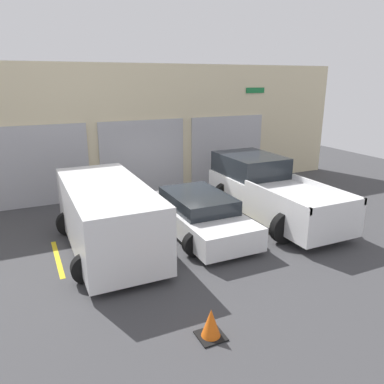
% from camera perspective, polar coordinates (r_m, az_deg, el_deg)
% --- Properties ---
extents(ground_plane, '(28.00, 28.00, 0.00)m').
position_cam_1_polar(ground_plane, '(12.39, -2.11, -3.55)').
color(ground_plane, '#3D3D3F').
extents(shophouse_building, '(17.58, 0.68, 4.87)m').
position_cam_1_polar(shophouse_building, '(14.82, -7.27, 9.27)').
color(shophouse_building, beige).
rests_on(shophouse_building, ground).
extents(pickup_truck, '(2.58, 5.27, 1.83)m').
position_cam_1_polar(pickup_truck, '(12.32, 11.58, 0.22)').
color(pickup_truck, white).
rests_on(pickup_truck, ground).
extents(sedan_white, '(2.18, 4.26, 1.16)m').
position_cam_1_polar(sedan_white, '(10.87, 1.06, -3.38)').
color(sedan_white, white).
rests_on(sedan_white, ground).
extents(sedan_side, '(2.35, 4.72, 1.77)m').
position_cam_1_polar(sedan_side, '(9.91, -12.76, -3.45)').
color(sedan_side, white).
rests_on(sedan_side, ground).
extents(parking_stripe_far_left, '(0.12, 2.20, 0.01)m').
position_cam_1_polar(parking_stripe_far_left, '(10.11, -19.80, -9.49)').
color(parking_stripe_far_left, gold).
rests_on(parking_stripe_far_left, ground).
extents(parking_stripe_left, '(0.12, 2.20, 0.01)m').
position_cam_1_polar(parking_stripe_left, '(10.58, -5.39, -7.29)').
color(parking_stripe_left, gold).
rests_on(parking_stripe_left, ground).
extents(parking_stripe_centre, '(0.12, 2.20, 0.01)m').
position_cam_1_polar(parking_stripe_centre, '(11.65, 6.97, -5.01)').
color(parking_stripe_centre, gold).
rests_on(parking_stripe_centre, ground).
extents(parking_stripe_right, '(0.12, 2.20, 0.01)m').
position_cam_1_polar(parking_stripe_right, '(13.17, 16.81, -3.02)').
color(parking_stripe_right, gold).
rests_on(parking_stripe_right, ground).
extents(traffic_cone, '(0.47, 0.47, 0.55)m').
position_cam_1_polar(traffic_cone, '(6.88, 2.91, -19.49)').
color(traffic_cone, black).
rests_on(traffic_cone, ground).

